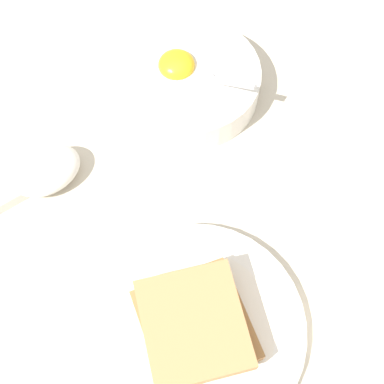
{
  "coord_description": "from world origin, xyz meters",
  "views": [
    {
      "loc": [
        0.02,
        0.16,
        0.52
      ],
      "look_at": [
        0.02,
        -0.08,
        0.02
      ],
      "focal_mm": 50.0,
      "sensor_mm": 36.0,
      "label": 1
    }
  ],
  "objects_px": {
    "egg_bowl": "(189,81)",
    "toast_plate": "(196,328)",
    "soup_spoon": "(39,176)",
    "toast_sandwich": "(195,325)"
  },
  "relations": [
    {
      "from": "egg_bowl",
      "to": "toast_plate",
      "type": "distance_m",
      "value": 0.28
    },
    {
      "from": "toast_plate",
      "to": "egg_bowl",
      "type": "bearing_deg",
      "value": -89.78
    },
    {
      "from": "toast_plate",
      "to": "toast_sandwich",
      "type": "bearing_deg",
      "value": 63.55
    },
    {
      "from": "toast_plate",
      "to": "soup_spoon",
      "type": "height_order",
      "value": "soup_spoon"
    },
    {
      "from": "egg_bowl",
      "to": "toast_sandwich",
      "type": "bearing_deg",
      "value": 89.99
    },
    {
      "from": "egg_bowl",
      "to": "soup_spoon",
      "type": "xyz_separation_m",
      "value": [
        0.16,
        0.12,
        -0.01
      ]
    },
    {
      "from": "egg_bowl",
      "to": "soup_spoon",
      "type": "relative_size",
      "value": 1.13
    },
    {
      "from": "toast_plate",
      "to": "toast_sandwich",
      "type": "height_order",
      "value": "toast_sandwich"
    },
    {
      "from": "egg_bowl",
      "to": "toast_plate",
      "type": "bearing_deg",
      "value": 90.22
    },
    {
      "from": "egg_bowl",
      "to": "soup_spoon",
      "type": "height_order",
      "value": "egg_bowl"
    }
  ]
}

